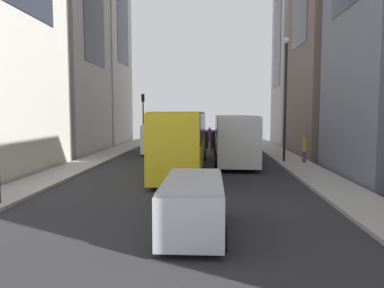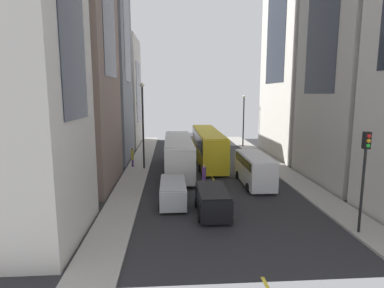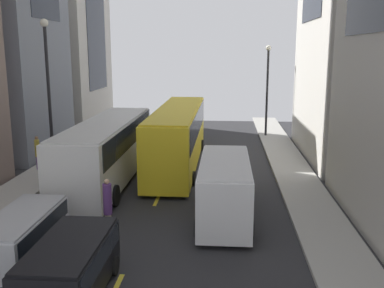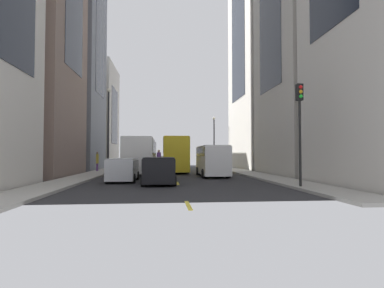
{
  "view_description": "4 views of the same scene",
  "coord_description": "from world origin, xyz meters",
  "px_view_note": "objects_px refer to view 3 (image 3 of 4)",
  "views": [
    {
      "loc": [
        -1.45,
        24.88,
        3.53
      ],
      "look_at": [
        -0.25,
        2.91,
        1.63
      ],
      "focal_mm": 33.76,
      "sensor_mm": 36.0,
      "label": 1
    },
    {
      "loc": [
        -3.79,
        -31.97,
        7.66
      ],
      "look_at": [
        -1.55,
        0.92,
        2.35
      ],
      "focal_mm": 29.45,
      "sensor_mm": 36.0,
      "label": 2
    },
    {
      "loc": [
        3.22,
        -24.39,
        7.01
      ],
      "look_at": [
        1.31,
        0.52,
        1.74
      ],
      "focal_mm": 41.52,
      "sensor_mm": 36.0,
      "label": 3
    },
    {
      "loc": [
        -0.91,
        -32.04,
        1.87
      ],
      "look_at": [
        1.96,
        -1.7,
        2.91
      ],
      "focal_mm": 28.29,
      "sensor_mm": 36.0,
      "label": 4
    }
  ],
  "objects_px": {
    "pedestrian_crossing_mid": "(37,152)",
    "streetcar_yellow": "(178,131)",
    "car_black_1": "(70,264)",
    "delivery_van_white": "(225,185)",
    "car_silver_2": "(21,232)",
    "car_silver_0": "(179,120)",
    "pedestrian_waiting_curb": "(108,205)",
    "city_bus_white": "(107,146)"
  },
  "relations": [
    {
      "from": "pedestrian_crossing_mid",
      "to": "streetcar_yellow",
      "type": "bearing_deg",
      "value": -129.88
    },
    {
      "from": "car_black_1",
      "to": "delivery_van_white",
      "type": "bearing_deg",
      "value": 55.12
    },
    {
      "from": "delivery_van_white",
      "to": "car_silver_2",
      "type": "xyz_separation_m",
      "value": [
        -6.9,
        -4.11,
        -0.57
      ]
    },
    {
      "from": "car_black_1",
      "to": "car_silver_2",
      "type": "xyz_separation_m",
      "value": [
        -2.5,
        2.2,
        -0.05
      ]
    },
    {
      "from": "pedestrian_crossing_mid",
      "to": "car_silver_0",
      "type": "bearing_deg",
      "value": -80.74
    },
    {
      "from": "streetcar_yellow",
      "to": "delivery_van_white",
      "type": "bearing_deg",
      "value": -71.99
    },
    {
      "from": "car_silver_2",
      "to": "pedestrian_waiting_curb",
      "type": "xyz_separation_m",
      "value": [
        2.41,
        2.26,
        0.24
      ]
    },
    {
      "from": "city_bus_white",
      "to": "car_silver_2",
      "type": "xyz_separation_m",
      "value": [
        -0.61,
        -9.04,
        -1.07
      ]
    },
    {
      "from": "city_bus_white",
      "to": "car_silver_0",
      "type": "distance_m",
      "value": 16.37
    },
    {
      "from": "pedestrian_waiting_curb",
      "to": "car_silver_2",
      "type": "bearing_deg",
      "value": -85.86
    },
    {
      "from": "car_silver_0",
      "to": "delivery_van_white",
      "type": "bearing_deg",
      "value": -78.91
    },
    {
      "from": "car_black_1",
      "to": "pedestrian_crossing_mid",
      "type": "height_order",
      "value": "pedestrian_crossing_mid"
    },
    {
      "from": "delivery_van_white",
      "to": "pedestrian_crossing_mid",
      "type": "distance_m",
      "value": 12.89
    },
    {
      "from": "car_silver_2",
      "to": "pedestrian_crossing_mid",
      "type": "distance_m",
      "value": 11.6
    },
    {
      "from": "car_black_1",
      "to": "car_silver_2",
      "type": "height_order",
      "value": "car_black_1"
    },
    {
      "from": "city_bus_white",
      "to": "streetcar_yellow",
      "type": "relative_size",
      "value": 0.87
    },
    {
      "from": "car_black_1",
      "to": "pedestrian_waiting_curb",
      "type": "xyz_separation_m",
      "value": [
        -0.09,
        4.46,
        0.19
      ]
    },
    {
      "from": "pedestrian_crossing_mid",
      "to": "pedestrian_waiting_curb",
      "type": "bearing_deg",
      "value": 161.7
    },
    {
      "from": "delivery_van_white",
      "to": "pedestrian_waiting_curb",
      "type": "xyz_separation_m",
      "value": [
        -4.49,
        -1.85,
        -0.34
      ]
    },
    {
      "from": "car_silver_2",
      "to": "pedestrian_waiting_curb",
      "type": "height_order",
      "value": "pedestrian_waiting_curb"
    },
    {
      "from": "streetcar_yellow",
      "to": "pedestrian_waiting_curb",
      "type": "relative_size",
      "value": 6.12
    },
    {
      "from": "streetcar_yellow",
      "to": "car_black_1",
      "type": "relative_size",
      "value": 3.3
    },
    {
      "from": "streetcar_yellow",
      "to": "pedestrian_waiting_curb",
      "type": "height_order",
      "value": "streetcar_yellow"
    },
    {
      "from": "delivery_van_white",
      "to": "pedestrian_waiting_curb",
      "type": "height_order",
      "value": "delivery_van_white"
    },
    {
      "from": "car_silver_0",
      "to": "pedestrian_waiting_curb",
      "type": "relative_size",
      "value": 1.89
    },
    {
      "from": "pedestrian_crossing_mid",
      "to": "pedestrian_waiting_curb",
      "type": "height_order",
      "value": "pedestrian_waiting_curb"
    },
    {
      "from": "car_silver_2",
      "to": "pedestrian_waiting_curb",
      "type": "bearing_deg",
      "value": 43.15
    },
    {
      "from": "car_black_1",
      "to": "pedestrian_waiting_curb",
      "type": "distance_m",
      "value": 4.46
    },
    {
      "from": "car_black_1",
      "to": "pedestrian_waiting_curb",
      "type": "height_order",
      "value": "pedestrian_waiting_curb"
    },
    {
      "from": "city_bus_white",
      "to": "car_silver_0",
      "type": "bearing_deg",
      "value": 82.44
    },
    {
      "from": "city_bus_white",
      "to": "pedestrian_crossing_mid",
      "type": "bearing_deg",
      "value": 158.78
    },
    {
      "from": "streetcar_yellow",
      "to": "city_bus_white",
      "type": "bearing_deg",
      "value": -129.83
    },
    {
      "from": "pedestrian_waiting_curb",
      "to": "car_black_1",
      "type": "bearing_deg",
      "value": -37.85
    },
    {
      "from": "city_bus_white",
      "to": "delivery_van_white",
      "type": "height_order",
      "value": "city_bus_white"
    },
    {
      "from": "delivery_van_white",
      "to": "pedestrian_crossing_mid",
      "type": "bearing_deg",
      "value": 148.42
    },
    {
      "from": "delivery_van_white",
      "to": "pedestrian_crossing_mid",
      "type": "height_order",
      "value": "delivery_van_white"
    },
    {
      "from": "delivery_van_white",
      "to": "pedestrian_waiting_curb",
      "type": "relative_size",
      "value": 2.77
    },
    {
      "from": "car_silver_0",
      "to": "pedestrian_crossing_mid",
      "type": "bearing_deg",
      "value": -115.44
    },
    {
      "from": "pedestrian_crossing_mid",
      "to": "city_bus_white",
      "type": "bearing_deg",
      "value": -166.53
    },
    {
      "from": "car_black_1",
      "to": "car_silver_2",
      "type": "bearing_deg",
      "value": 138.69
    },
    {
      "from": "car_silver_0",
      "to": "pedestrian_crossing_mid",
      "type": "relative_size",
      "value": 2.11
    },
    {
      "from": "delivery_van_white",
      "to": "car_silver_0",
      "type": "xyz_separation_m",
      "value": [
        -4.14,
        21.12,
        -0.57
      ]
    }
  ]
}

